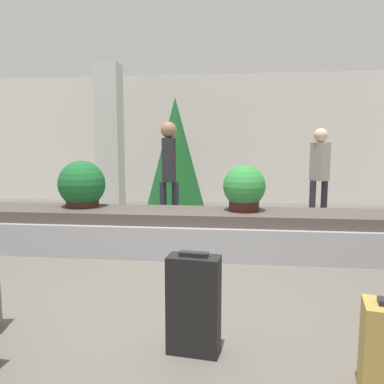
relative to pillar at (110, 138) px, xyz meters
The scene contains 10 objects.
ground_plane 5.52m from the pillar, 65.71° to the right, with size 18.00×18.00×0.00m, color #59544C.
back_wall 2.61m from the pillar, 33.71° to the left, with size 18.00×0.06×3.20m.
carousel 4.01m from the pillar, 54.93° to the right, with size 6.45×0.97×0.58m.
pillar is the anchor object (origin of this frame).
suitcase_2 6.24m from the pillar, 66.19° to the right, with size 0.38×0.22×0.73m.
potted_plant_0 3.10m from the pillar, 79.11° to the right, with size 0.67×0.67×0.67m.
potted_plant_1 4.25m from the pillar, 46.62° to the right, with size 0.57×0.57×0.62m.
traveler_0 2.83m from the pillar, 52.30° to the right, with size 0.31×0.33×1.82m.
traveler_1 4.46m from the pillar, 17.17° to the right, with size 0.31×0.37×1.75m.
decorated_tree 2.00m from the pillar, 34.03° to the right, with size 1.16×1.16×2.33m.
Camera 1 is at (0.56, -3.25, 1.46)m, focal length 35.00 mm.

